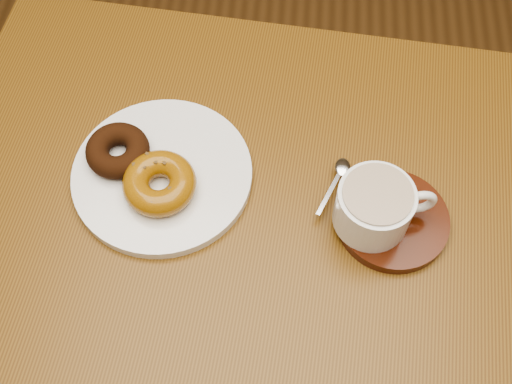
# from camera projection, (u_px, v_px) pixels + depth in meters

# --- Properties ---
(cafe_table) EXTENTS (0.95, 0.75, 0.84)m
(cafe_table) POSITION_uv_depth(u_px,v_px,m) (243.00, 239.00, 1.02)
(cafe_table) COLOR brown
(cafe_table) RESTS_ON ground
(donut_plate) EXTENTS (0.34, 0.34, 0.02)m
(donut_plate) POSITION_uv_depth(u_px,v_px,m) (162.00, 174.00, 0.91)
(donut_plate) COLOR white
(donut_plate) RESTS_ON cafe_table
(donut_cinnamon) EXTENTS (0.10, 0.10, 0.03)m
(donut_cinnamon) POSITION_uv_depth(u_px,v_px,m) (118.00, 151.00, 0.90)
(donut_cinnamon) COLOR black
(donut_cinnamon) RESTS_ON donut_plate
(donut_caramel) EXTENTS (0.12, 0.12, 0.04)m
(donut_caramel) POSITION_uv_depth(u_px,v_px,m) (159.00, 183.00, 0.87)
(donut_caramel) COLOR #935E10
(donut_caramel) RESTS_ON donut_plate
(saucer) EXTENTS (0.16, 0.16, 0.02)m
(saucer) POSITION_uv_depth(u_px,v_px,m) (392.00, 220.00, 0.88)
(saucer) COLOR #3C1508
(saucer) RESTS_ON cafe_table
(coffee_cup) EXTENTS (0.13, 0.10, 0.07)m
(coffee_cup) POSITION_uv_depth(u_px,v_px,m) (375.00, 206.00, 0.84)
(coffee_cup) COLOR white
(coffee_cup) RESTS_ON saucer
(teaspoon) EXTENTS (0.05, 0.10, 0.01)m
(teaspoon) POSITION_uv_depth(u_px,v_px,m) (340.00, 172.00, 0.90)
(teaspoon) COLOR silver
(teaspoon) RESTS_ON saucer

